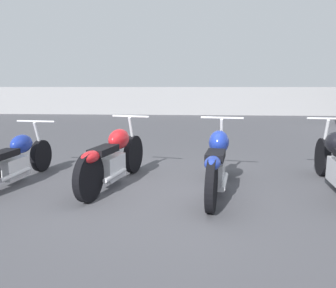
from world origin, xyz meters
TOP-DOWN VIEW (x-y plane):
  - ground_plane at (0.00, 0.00)m, footprint 60.00×60.00m
  - fence_back at (0.00, 12.92)m, footprint 40.00×0.04m
  - motorcycle_slot_1 at (-2.43, 0.49)m, footprint 0.70×2.03m
  - motorcycle_slot_2 at (-0.84, 0.48)m, footprint 0.78×2.19m
  - motorcycle_slot_3 at (0.73, 0.24)m, footprint 0.71×2.23m

SIDE VIEW (x-z plane):
  - ground_plane at x=0.00m, z-range 0.00..0.00m
  - motorcycle_slot_1 at x=-2.43m, z-range -0.08..0.86m
  - motorcycle_slot_2 at x=-0.84m, z-range -0.07..0.97m
  - motorcycle_slot_3 at x=0.73m, z-range -0.07..0.97m
  - fence_back at x=0.00m, z-range 0.00..1.46m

